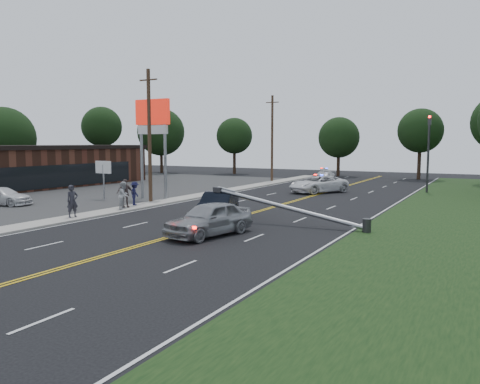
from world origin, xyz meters
The scene contains 26 objects.
ground centered at (0.00, 0.00, 0.00)m, with size 120.00×120.00×0.00m, color black.
parking_lot centered at (-20.00, 10.00, 0.01)m, with size 25.00×60.00×0.01m, color #2D2D2D.
sidewalk centered at (-8.40, 10.00, 0.06)m, with size 1.80×70.00×0.12m, color #A39D93.
centerline_yellow centered at (0.00, 10.00, 0.01)m, with size 0.36×80.00×0.00m, color gold.
pharmacy_building centered at (-27.99, 14.00, 2.20)m, with size 8.40×30.40×4.30m.
pylon_sign centered at (-10.50, 14.00, 6.00)m, with size 3.20×0.35×8.00m.
small_sign centered at (-14.00, 12.00, 2.33)m, with size 1.60×0.14×3.10m.
traffic_signal centered at (8.30, 30.00, 4.21)m, with size 0.28×0.41×7.05m.
fallen_streetlight centered at (4.19, 8.00, 0.92)m, with size 9.36×0.44×1.91m.
utility_pole_mid centered at (-9.20, 12.00, 5.08)m, with size 1.60×0.28×10.00m.
utility_pole_far centered at (-9.20, 34.00, 5.08)m, with size 1.60×0.28×10.00m.
tree_2 centered at (-37.62, 19.74, 5.12)m, with size 7.36×7.36×8.80m.
tree_3 centered at (-34.54, 32.52, 6.78)m, with size 5.51×5.51×9.55m.
tree_4 centered at (-30.84, 40.94, 6.16)m, with size 7.09×7.09×9.71m.
tree_5 centered at (-20.07, 44.39, 5.57)m, with size 5.26×5.26×8.21m.
tree_6 centered at (-5.16, 46.93, 5.27)m, with size 5.53×5.53×8.05m.
tree_7 centered at (5.39, 46.09, 6.04)m, with size 5.47×5.47×8.79m.
crashed_sedan centered at (-0.73, 7.91, 0.81)m, with size 1.71×4.90×1.62m, color black.
waiting_sedan centered at (1.49, 3.45, 0.84)m, with size 1.98×4.92×1.68m, color gray.
parked_car centered at (-17.93, 5.76, 0.65)m, with size 1.83×4.50×1.31m, color silver.
emergency_a centered at (-0.45, 25.17, 0.79)m, with size 2.64×5.72×1.59m, color white.
emergency_b centered at (-3.62, 36.23, 0.66)m, with size 1.85×4.55×1.32m, color silver.
bystander_a centered at (-8.35, 3.75, 1.09)m, with size 0.71×0.46×1.94m, color #27262E.
bystander_b centered at (-8.09, 7.90, 1.04)m, with size 0.90×0.70×1.85m, color #A7A7AB.
bystander_c centered at (-8.77, 9.74, 0.96)m, with size 1.09×0.62×1.68m, color #18193D.
bystander_d centered at (-8.55, 8.49, 1.10)m, with size 1.15×0.48×1.96m, color #534442.
Camera 1 is at (13.68, -15.73, 4.54)m, focal length 35.00 mm.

